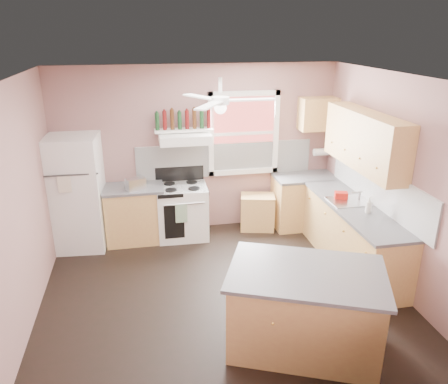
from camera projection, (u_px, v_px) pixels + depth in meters
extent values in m
plane|color=black|center=(221.00, 290.00, 5.69)|extent=(4.50, 4.50, 0.00)
plane|color=white|center=(220.00, 77.00, 4.73)|extent=(4.50, 4.50, 0.00)
cube|color=#8A635F|center=(198.00, 150.00, 7.07)|extent=(4.50, 0.05, 2.70)
cube|color=#8A635F|center=(394.00, 181.00, 5.62)|extent=(0.05, 4.00, 2.70)
cube|color=#8A635F|center=(18.00, 208.00, 4.80)|extent=(0.05, 4.00, 2.70)
cube|color=white|center=(225.00, 159.00, 7.17)|extent=(2.90, 0.03, 0.55)
cube|color=white|center=(377.00, 187.00, 5.95)|extent=(0.03, 2.60, 0.55)
cube|color=maroon|center=(243.00, 133.00, 7.08)|extent=(1.00, 0.02, 1.20)
cube|color=white|center=(244.00, 134.00, 7.05)|extent=(1.16, 0.07, 1.36)
cube|color=white|center=(77.00, 193.00, 6.56)|extent=(0.79, 0.78, 1.75)
cube|color=tan|center=(135.00, 215.00, 6.90)|extent=(0.90, 0.60, 0.86)
cube|color=#4D4D50|center=(133.00, 188.00, 6.75)|extent=(0.92, 0.62, 0.04)
cube|color=silver|center=(136.00, 184.00, 6.60)|extent=(0.32, 0.26, 0.18)
cube|color=white|center=(183.00, 212.00, 7.03)|extent=(0.81, 0.67, 0.86)
cube|color=white|center=(185.00, 138.00, 6.68)|extent=(0.78, 0.50, 0.14)
cube|color=white|center=(184.00, 130.00, 6.75)|extent=(0.90, 0.26, 0.03)
cube|color=tan|center=(257.00, 213.00, 7.34)|extent=(0.63, 0.49, 0.56)
cube|color=tan|center=(303.00, 202.00, 7.41)|extent=(1.00, 0.60, 0.86)
cube|color=tan|center=(352.00, 237.00, 6.16)|extent=(0.60, 2.20, 0.86)
cube|color=#4D4D50|center=(305.00, 177.00, 7.25)|extent=(1.02, 0.62, 0.04)
cube|color=#4D4D50|center=(355.00, 208.00, 6.00)|extent=(0.62, 2.22, 0.04)
cube|color=silver|center=(349.00, 202.00, 6.18)|extent=(0.55, 0.45, 0.03)
cylinder|color=silver|center=(360.00, 196.00, 6.18)|extent=(0.03, 0.03, 0.14)
cube|color=tan|center=(365.00, 140.00, 5.89)|extent=(0.33, 1.80, 0.76)
cube|color=tan|center=(318.00, 114.00, 7.05)|extent=(0.60, 0.33, 0.52)
cylinder|color=white|center=(321.00, 152.00, 7.32)|extent=(0.26, 0.12, 0.12)
cube|color=tan|center=(304.00, 311.00, 4.56)|extent=(1.73, 1.44, 0.86)
cube|color=#4D4D50|center=(307.00, 273.00, 4.40)|extent=(1.85, 1.56, 0.04)
cylinder|color=white|center=(220.00, 101.00, 4.82)|extent=(0.20, 0.20, 0.08)
imported|color=silver|center=(369.00, 205.00, 5.76)|extent=(0.11, 0.11, 0.22)
cube|color=#B1170F|center=(341.00, 195.00, 6.26)|extent=(0.21, 0.17, 0.10)
cylinder|color=#143819|center=(157.00, 121.00, 6.63)|extent=(0.06, 0.06, 0.27)
cylinder|color=#590F0F|center=(165.00, 120.00, 6.65)|extent=(0.06, 0.06, 0.29)
cylinder|color=#3F230F|center=(172.00, 120.00, 6.66)|extent=(0.06, 0.06, 0.31)
cylinder|color=#143819|center=(180.00, 121.00, 6.69)|extent=(0.06, 0.06, 0.27)
cylinder|color=#590F0F|center=(187.00, 120.00, 6.71)|extent=(0.06, 0.06, 0.29)
cylinder|color=#3F230F|center=(194.00, 119.00, 6.73)|extent=(0.06, 0.06, 0.31)
cylinder|color=#143819|center=(202.00, 120.00, 6.75)|extent=(0.06, 0.06, 0.27)
cylinder|color=#590F0F|center=(209.00, 119.00, 6.77)|extent=(0.06, 0.06, 0.29)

